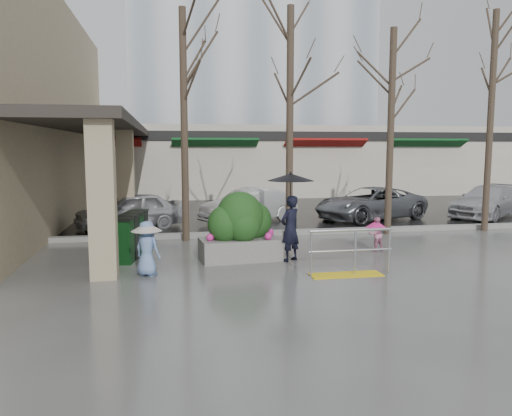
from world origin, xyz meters
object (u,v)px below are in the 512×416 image
object	(u,v)px
news_boxes	(132,235)
car_b	(250,206)
child_blue	(147,243)
car_a	(130,211)
planter	(240,227)
car_d	(488,201)
tree_west	(183,68)
tree_midwest	(290,66)
tree_east	(493,67)
car_c	(370,203)
handrail	(349,258)
woman	(290,208)
tree_mideast	(392,81)
child_pink	(376,231)

from	to	relation	value
news_boxes	car_b	size ratio (longest dim) A/B	0.54
child_blue	car_a	xyz separation A→B (m)	(-0.80, 6.57, -0.09)
planter	car_d	world-z (taller)	planter
tree_west	tree_midwest	size ratio (longest dim) A/B	0.97
tree_west	tree_east	distance (m)	10.00
car_a	tree_west	bearing A→B (deg)	19.41
child_blue	news_boxes	xyz separation A→B (m)	(-0.46, 2.04, -0.15)
planter	car_c	bearing A→B (deg)	45.13
handrail	planter	world-z (taller)	planter
car_a	woman	bearing A→B (deg)	20.23
car_d	tree_mideast	bearing A→B (deg)	-95.83
tree_west	tree_east	size ratio (longest dim) A/B	0.94
woman	car_d	world-z (taller)	woman
tree_midwest	tree_mideast	size ratio (longest dim) A/B	1.08
car_c	car_d	world-z (taller)	same
tree_west	child_blue	xyz separation A→B (m)	(-1.00, -4.06, -4.37)
tree_midwest	car_d	xyz separation A→B (m)	(9.05, 3.04, -4.60)
tree_west	car_d	xyz separation A→B (m)	(12.25, 3.04, -4.45)
car_c	tree_west	bearing A→B (deg)	-86.10
tree_west	car_d	size ratio (longest dim) A/B	1.57
handrail	news_boxes	xyz separation A→B (m)	(-4.82, 2.78, 0.19)
child_pink	car_d	xyz separation A→B (m)	(7.25, 5.53, 0.09)
handrail	tree_midwest	world-z (taller)	tree_midwest
car_c	car_d	bearing A→B (deg)	69.37
handrail	woman	bearing A→B (deg)	120.49
car_b	car_c	size ratio (longest dim) A/B	0.84
tree_west	tree_mideast	xyz separation A→B (m)	(6.50, 0.00, -0.22)
woman	car_a	bearing A→B (deg)	-88.20
tree_west	tree_east	xyz separation A→B (m)	(10.00, 0.00, 0.30)
handrail	car_a	xyz separation A→B (m)	(-5.16, 7.32, 0.25)
car_a	car_d	world-z (taller)	same
tree_midwest	car_a	size ratio (longest dim) A/B	1.89
child_pink	handrail	bearing A→B (deg)	42.44
child_blue	tree_east	bearing A→B (deg)	-124.07
tree_east	news_boxes	xyz separation A→B (m)	(-11.46, -2.02, -4.82)
car_c	tree_mideast	bearing A→B (deg)	-32.51
tree_west	tree_mideast	size ratio (longest dim) A/B	1.05
tree_west	car_b	bearing A→B (deg)	52.76
tree_west	car_c	distance (m)	9.04
child_pink	car_c	size ratio (longest dim) A/B	0.20
handrail	woman	xyz separation A→B (m)	(-0.93, 1.59, 0.93)
tree_east	planter	bearing A→B (deg)	-161.81
child_blue	planter	distance (m)	2.52
tree_midwest	child_pink	xyz separation A→B (m)	(1.80, -2.48, -4.70)
child_pink	planter	xyz separation A→B (m)	(-3.77, -0.40, 0.28)
news_boxes	car_a	xyz separation A→B (m)	(-0.35, 4.54, 0.07)
handrail	car_c	size ratio (longest dim) A/B	0.42
tree_midwest	child_blue	distance (m)	7.38
woman	news_boxes	xyz separation A→B (m)	(-3.88, 1.20, -0.75)
planter	car_a	xyz separation A→B (m)	(-3.03, 5.40, -0.19)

